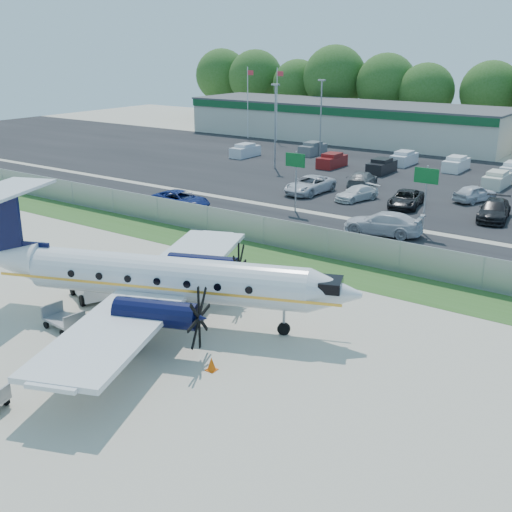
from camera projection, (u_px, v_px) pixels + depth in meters
The scene contains 26 objects.
ground at pixel (185, 333), 30.98m from camera, with size 170.00×170.00×0.00m, color #B9B19D.
grass_verge at pixel (311, 266), 40.28m from camera, with size 170.00×4.00×0.02m, color #2D561E.
access_road at pixel (361, 239), 45.70m from camera, with size 170.00×8.00×0.02m, color black.
parking_lot at pixel (458, 187), 61.97m from camera, with size 170.00×32.00×0.02m, color black.
perimeter_fence at pixel (327, 243), 41.51m from camera, with size 120.00×0.06×1.99m.
building_west at pixel (345, 121), 91.28m from camera, with size 46.40×12.40×5.24m.
sign_left at pixel (295, 168), 51.95m from camera, with size 1.80×0.26×5.00m.
sign_mid at pixel (426, 185), 45.94m from camera, with size 1.80×0.26×5.00m.
flagpole_west at pixel (248, 98), 91.42m from camera, with size 1.06×0.12×10.00m.
flagpole_east at pixel (277, 100), 88.69m from camera, with size 1.06×0.12×10.00m.
light_pole_nw at pixel (275, 120), 69.69m from camera, with size 0.90×0.35×9.09m.
light_pole_sw at pixel (321, 112), 77.43m from camera, with size 0.90×0.35×9.09m.
aircraft at pixel (160, 277), 31.51m from camera, with size 20.16×19.61×6.22m.
pushback_tug at pixel (92, 287), 35.02m from camera, with size 3.00×2.68×1.39m.
baggage_cart_near at pixel (64, 319), 31.32m from camera, with size 2.13×1.40×1.06m.
cone_nose at pixel (212, 364), 27.42m from camera, with size 0.43×0.43×0.61m.
cone_starboard_wing at pixel (189, 263), 39.93m from camera, with size 0.40×0.40×0.57m.
road_car_west at pixel (181, 208), 54.14m from camera, with size 2.46×5.34×1.48m, color navy.
road_car_mid at pixel (382, 234), 46.91m from camera, with size 2.32×5.70×1.66m, color silver.
parked_car_a at pixel (309, 193), 59.48m from camera, with size 2.65×5.75×1.60m, color silver.
parked_car_b at pixel (356, 200), 56.83m from camera, with size 1.79×4.41×1.28m, color silver.
parked_car_c at pixel (405, 207), 54.59m from camera, with size 2.33×5.06×1.41m, color black.
parked_car_d at pixel (493, 220), 50.72m from camera, with size 2.18×5.36×1.56m, color black.
parked_car_f at pixel (362, 187), 61.95m from camera, with size 2.15×5.30×1.54m, color #595B5E.
parked_car_g at pixel (474, 202), 56.44m from camera, with size 1.77×4.39×1.49m, color silver.
far_parking_rows at pixel (474, 179), 65.85m from camera, with size 56.00×10.00×1.60m, color gray, non-canonical shape.
Camera 1 is at (19.06, -21.04, 13.41)m, focal length 45.00 mm.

